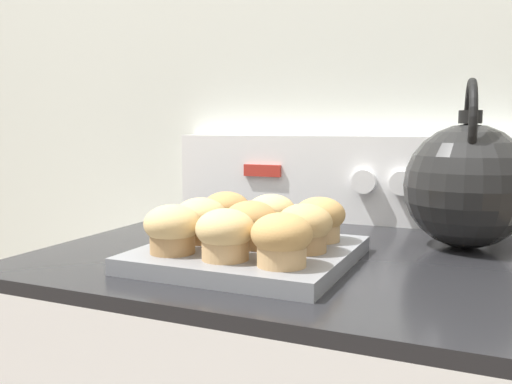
# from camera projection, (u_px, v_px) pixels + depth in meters

# --- Properties ---
(wall_back) EXTENTS (8.00, 0.05, 2.40)m
(wall_back) POSITION_uv_depth(u_px,v_px,m) (350.00, 77.00, 1.10)
(wall_back) COLOR silver
(wall_back) RESTS_ON ground_plane
(control_panel) EXTENTS (0.71, 0.07, 0.17)m
(control_panel) POSITION_uv_depth(u_px,v_px,m) (343.00, 179.00, 1.08)
(control_panel) COLOR white
(control_panel) RESTS_ON stove_range
(muffin_pan) EXTENTS (0.28, 0.28, 0.02)m
(muffin_pan) POSITION_uv_depth(u_px,v_px,m) (250.00, 254.00, 0.76)
(muffin_pan) COLOR slate
(muffin_pan) RESTS_ON stove_range
(muffin_r0_c0) EXTENTS (0.07, 0.07, 0.06)m
(muffin_r0_c0) POSITION_uv_depth(u_px,v_px,m) (172.00, 229.00, 0.71)
(muffin_r0_c0) COLOR #A37A4C
(muffin_r0_c0) RESTS_ON muffin_pan
(muffin_r0_c1) EXTENTS (0.07, 0.07, 0.06)m
(muffin_r0_c1) POSITION_uv_depth(u_px,v_px,m) (225.00, 234.00, 0.68)
(muffin_r0_c1) COLOR tan
(muffin_r0_c1) RESTS_ON muffin_pan
(muffin_r0_c2) EXTENTS (0.07, 0.07, 0.06)m
(muffin_r0_c2) POSITION_uv_depth(u_px,v_px,m) (282.00, 239.00, 0.64)
(muffin_r0_c2) COLOR tan
(muffin_r0_c2) RESTS_ON muffin_pan
(muffin_r1_c0) EXTENTS (0.07, 0.07, 0.06)m
(muffin_r1_c0) POSITION_uv_depth(u_px,v_px,m) (201.00, 220.00, 0.78)
(muffin_r1_c0) COLOR olive
(muffin_r1_c0) RESTS_ON muffin_pan
(muffin_r1_c1) EXTENTS (0.07, 0.07, 0.06)m
(muffin_r1_c1) POSITION_uv_depth(u_px,v_px,m) (251.00, 224.00, 0.75)
(muffin_r1_c1) COLOR olive
(muffin_r1_c1) RESTS_ON muffin_pan
(muffin_r1_c2) EXTENTS (0.07, 0.07, 0.06)m
(muffin_r1_c2) POSITION_uv_depth(u_px,v_px,m) (304.00, 227.00, 0.72)
(muffin_r1_c2) COLOR #A37A4C
(muffin_r1_c2) RESTS_ON muffin_pan
(muffin_r2_c0) EXTENTS (0.07, 0.07, 0.06)m
(muffin_r2_c0) POSITION_uv_depth(u_px,v_px,m) (226.00, 212.00, 0.86)
(muffin_r2_c0) COLOR olive
(muffin_r2_c0) RESTS_ON muffin_pan
(muffin_r2_c1) EXTENTS (0.07, 0.07, 0.06)m
(muffin_r2_c1) POSITION_uv_depth(u_px,v_px,m) (271.00, 215.00, 0.82)
(muffin_r2_c1) COLOR tan
(muffin_r2_c1) RESTS_ON muffin_pan
(muffin_r2_c2) EXTENTS (0.07, 0.07, 0.06)m
(muffin_r2_c2) POSITION_uv_depth(u_px,v_px,m) (320.00, 219.00, 0.79)
(muffin_r2_c2) COLOR tan
(muffin_r2_c2) RESTS_ON muffin_pan
(tea_kettle) EXTENTS (0.19, 0.22, 0.26)m
(tea_kettle) POSITION_uv_depth(u_px,v_px,m) (467.00, 184.00, 0.84)
(tea_kettle) COLOR black
(tea_kettle) RESTS_ON stove_range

